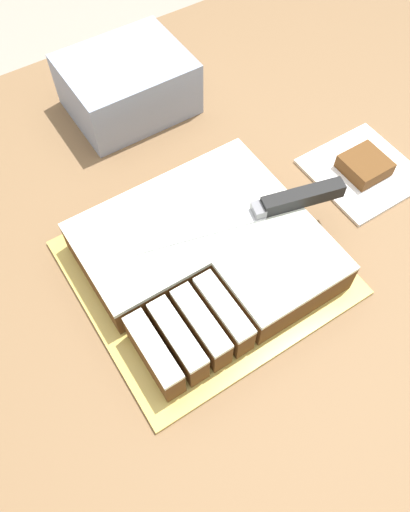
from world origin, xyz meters
name	(u,v)px	position (x,y,z in m)	size (l,w,h in m)	color
ground_plane	(214,408)	(0.00, 0.00, 0.00)	(8.00, 8.00, 0.00)	#9E9384
countertop	(216,354)	(0.00, 0.00, 0.46)	(1.40, 1.10, 0.91)	brown
cake_board	(205,267)	(-0.05, -0.02, 0.91)	(0.35, 0.33, 0.01)	gold
cake	(206,252)	(-0.04, -0.02, 0.94)	(0.30, 0.28, 0.06)	brown
knife	(283,203)	(0.08, -0.03, 0.98)	(0.31, 0.10, 0.02)	silver
paper_napkin	(362,172)	(0.27, -0.01, 0.91)	(0.16, 0.16, 0.01)	white
brownie	(365,165)	(0.27, -0.01, 0.93)	(0.07, 0.07, 0.02)	brown
storage_box	(128,85)	(0.03, 0.34, 0.96)	(0.21, 0.17, 0.10)	#8C99B2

